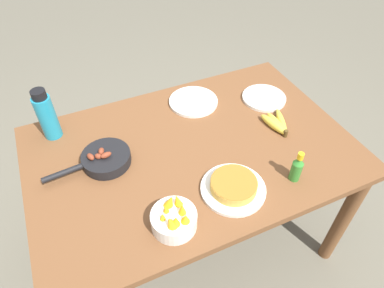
% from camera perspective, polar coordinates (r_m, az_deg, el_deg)
% --- Properties ---
extents(ground_plane, '(14.00, 14.00, 0.00)m').
position_cam_1_polar(ground_plane, '(2.14, 0.00, -15.17)').
color(ground_plane, '#666051').
extents(dining_table, '(1.44, 0.95, 0.76)m').
position_cam_1_polar(dining_table, '(1.61, 0.00, -3.40)').
color(dining_table, brown).
rests_on(dining_table, ground_plane).
extents(banana_bunch, '(0.13, 0.19, 0.04)m').
position_cam_1_polar(banana_bunch, '(1.68, 14.00, 3.32)').
color(banana_bunch, gold).
rests_on(banana_bunch, dining_table).
extents(skillet, '(0.37, 0.21, 0.08)m').
position_cam_1_polar(skillet, '(1.50, -14.36, -2.43)').
color(skillet, black).
rests_on(skillet, dining_table).
extents(frittata_plate_center, '(0.26, 0.26, 0.06)m').
position_cam_1_polar(frittata_plate_center, '(1.37, 6.92, -7.07)').
color(frittata_plate_center, silver).
rests_on(frittata_plate_center, dining_table).
extents(empty_plate_near_front, '(0.25, 0.25, 0.02)m').
position_cam_1_polar(empty_plate_near_front, '(1.78, 0.22, 7.09)').
color(empty_plate_near_front, silver).
rests_on(empty_plate_near_front, dining_table).
extents(empty_plate_far_left, '(0.23, 0.23, 0.02)m').
position_cam_1_polar(empty_plate_far_left, '(1.84, 11.89, 7.54)').
color(empty_plate_far_left, silver).
rests_on(empty_plate_far_left, dining_table).
extents(fruit_bowl_mango, '(0.17, 0.17, 0.12)m').
position_cam_1_polar(fruit_bowl_mango, '(1.25, -3.00, -12.31)').
color(fruit_bowl_mango, silver).
rests_on(fruit_bowl_mango, dining_table).
extents(water_bottle, '(0.08, 0.08, 0.25)m').
position_cam_1_polar(water_bottle, '(1.65, -23.07, 4.43)').
color(water_bottle, teal).
rests_on(water_bottle, dining_table).
extents(hot_sauce_bottle, '(0.04, 0.04, 0.15)m').
position_cam_1_polar(hot_sauce_bottle, '(1.43, 17.08, -3.83)').
color(hot_sauce_bottle, '#337F2D').
rests_on(hot_sauce_bottle, dining_table).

